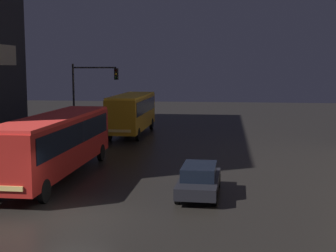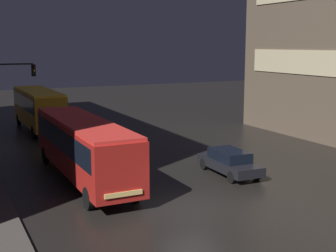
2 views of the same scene
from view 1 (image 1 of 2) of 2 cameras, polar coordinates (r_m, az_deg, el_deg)
name	(u,v)px [view 1 (image 1 of 2)]	position (r m, az deg, el deg)	size (l,w,h in m)	color
ground_plane	(72,219)	(18.28, -11.58, -11.00)	(120.00, 120.00, 0.00)	black
bus_near	(56,139)	(24.67, -13.45, -1.59)	(2.46, 11.86, 3.21)	#AD1E19
bus_far	(132,110)	(39.55, -4.41, 1.96)	(2.57, 9.82, 3.36)	orange
car_taxi	(199,179)	(20.93, 3.83, -6.51)	(1.84, 4.41, 1.37)	black
pedestrian_near	(8,140)	(30.28, -18.97, -1.68)	(0.58, 0.58, 1.72)	black
traffic_light_main	(90,87)	(37.68, -9.55, 4.66)	(3.74, 0.35, 5.93)	#2D2D2D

